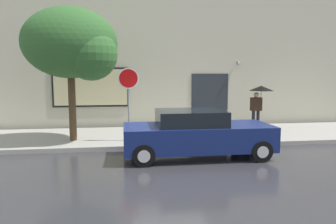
% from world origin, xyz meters
% --- Properties ---
extents(ground_plane, '(60.00, 60.00, 0.00)m').
position_xyz_m(ground_plane, '(0.00, 0.00, 0.00)').
color(ground_plane, '#333338').
extents(sidewalk, '(20.00, 4.00, 0.15)m').
position_xyz_m(sidewalk, '(0.00, 3.00, 0.07)').
color(sidewalk, '#A3A099').
rests_on(sidewalk, ground).
extents(building_facade, '(20.00, 0.67, 7.00)m').
position_xyz_m(building_facade, '(-0.02, 5.50, 3.48)').
color(building_facade, beige).
rests_on(building_facade, ground).
extents(parked_car, '(4.57, 1.88, 1.48)m').
position_xyz_m(parked_car, '(0.73, -0.13, 0.73)').
color(parked_car, navy).
rests_on(parked_car, ground).
extents(fire_hydrant, '(0.30, 0.44, 0.79)m').
position_xyz_m(fire_hydrant, '(0.35, 2.11, 0.54)').
color(fire_hydrant, white).
rests_on(fire_hydrant, sidewalk).
extents(pedestrian_with_umbrella, '(1.05, 1.05, 1.92)m').
position_xyz_m(pedestrian_with_umbrella, '(4.44, 3.60, 1.70)').
color(pedestrian_with_umbrella, black).
rests_on(pedestrian_with_umbrella, sidewalk).
extents(street_tree, '(3.37, 2.86, 4.80)m').
position_xyz_m(street_tree, '(-3.19, 2.20, 3.59)').
color(street_tree, '#4C3823').
rests_on(street_tree, sidewalk).
extents(stop_sign, '(0.76, 0.10, 2.66)m').
position_xyz_m(stop_sign, '(-1.31, 1.86, 2.03)').
color(stop_sign, gray).
rests_on(stop_sign, sidewalk).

